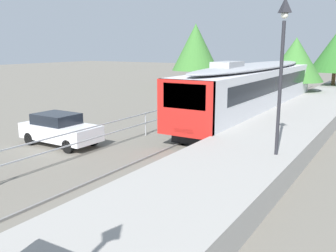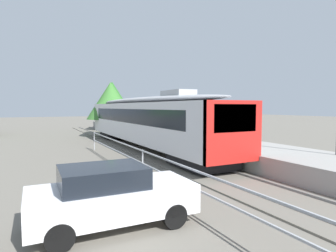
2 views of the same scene
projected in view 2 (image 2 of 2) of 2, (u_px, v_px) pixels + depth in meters
ground_plane at (141, 174)px, 12.53m from camera, size 160.00×160.00×0.00m
track_rails at (198, 167)px, 13.87m from camera, size 3.20×60.00×0.14m
commuter_train at (146, 119)px, 19.72m from camera, size 2.82×19.14×3.74m
station_platform at (249, 154)px, 15.31m from camera, size 3.90×60.00×0.90m
parked_hatchback_white at (111, 195)px, 7.00m from camera, size 4.03×1.84×1.53m
tree_behind_carpark at (112, 97)px, 35.69m from camera, size 4.90×4.90×6.15m
tree_distant_left at (111, 101)px, 28.37m from camera, size 4.78×4.78×5.46m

